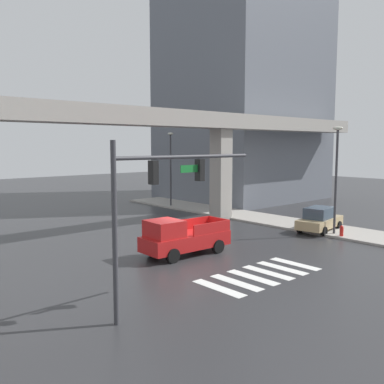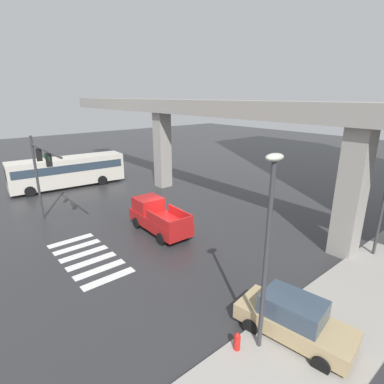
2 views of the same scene
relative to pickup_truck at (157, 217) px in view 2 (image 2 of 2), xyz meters
name	(u,v)px [view 2 (image 2 of 2)]	position (x,y,z in m)	size (l,w,h in m)	color
ground_plane	(171,229)	(0.48, 0.81, -0.99)	(120.00, 120.00, 0.00)	#2D2D30
crosswalk_stripes	(88,257)	(0.48, -5.14, -0.98)	(6.05, 2.80, 0.01)	silver
elevated_overpass	(232,118)	(0.48, 6.51, 6.29)	(54.32, 2.09, 8.53)	#9E9991
sidewalk_east	(359,299)	(12.12, 2.81, -0.91)	(4.00, 36.00, 0.15)	#9E9991
pickup_truck	(157,217)	(0.00, 0.00, 0.00)	(5.16, 2.21, 2.08)	red
city_bus	(68,170)	(-14.56, -0.98, 0.73)	(3.47, 10.98, 2.99)	beige
sedan_tan	(294,319)	(11.39, -1.48, -0.14)	(4.53, 2.47, 1.72)	tan
traffic_signal_mast	(41,165)	(-5.71, -5.41, 3.40)	(6.49, 0.32, 6.20)	#38383D
street_lamp_near_corner	(268,236)	(10.92, -2.88, 3.57)	(0.44, 0.70, 7.24)	#38383D
fire_hydrant	(237,343)	(10.52, -3.64, -0.56)	(0.24, 0.24, 0.85)	red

